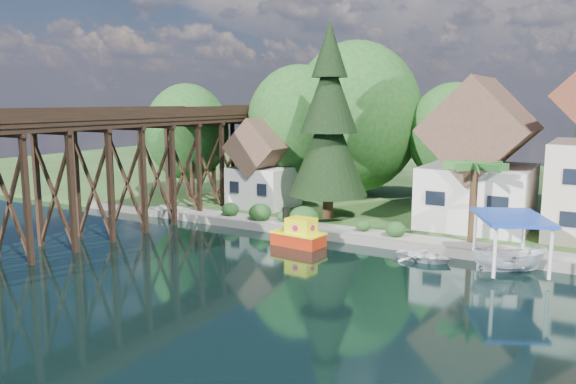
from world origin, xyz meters
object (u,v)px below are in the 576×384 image
object	(u,v)px
shed	(264,169)
trestle_bridge	(145,158)
house_left	(479,164)
palm_tree	(475,168)
conifer	(329,126)
boat_canopy	(510,248)
tugboat	(299,235)
boat_white_a	(424,255)

from	to	relation	value
shed	trestle_bridge	bearing A→B (deg)	-118.19
house_left	palm_tree	size ratio (longest dim) A/B	1.95
conifer	palm_tree	size ratio (longest dim) A/B	2.70
house_left	conifer	bearing A→B (deg)	-163.26
house_left	boat_canopy	xyz separation A→B (m)	(3.79, -9.50, -3.72)
palm_tree	boat_canopy	bearing A→B (deg)	-52.28
trestle_bridge	tugboat	size ratio (longest dim) A/B	11.90
palm_tree	trestle_bridge	bearing A→B (deg)	-167.86
conifer	boat_canopy	distance (m)	17.16
shed	boat_white_a	distance (m)	19.07
boat_canopy	boat_white_a	bearing A→B (deg)	-178.10
conifer	trestle_bridge	bearing A→B (deg)	-148.10
palm_tree	house_left	bearing A→B (deg)	98.49
boat_canopy	conifer	bearing A→B (deg)	156.89
conifer	tugboat	distance (m)	10.10
trestle_bridge	house_left	xyz separation A→B (m)	(23.00, 10.83, -0.21)
conifer	boat_white_a	bearing A→B (deg)	-33.40
conifer	boat_canopy	size ratio (longest dim) A/B	2.48
conifer	tugboat	bearing A→B (deg)	-79.78
trestle_bridge	palm_tree	size ratio (longest dim) A/B	7.80
shed	tugboat	size ratio (longest dim) A/B	2.11
boat_white_a	palm_tree	bearing A→B (deg)	-23.05
house_left	shed	bearing A→B (deg)	-175.23
boat_canopy	trestle_bridge	bearing A→B (deg)	-177.16
boat_white_a	boat_canopy	xyz separation A→B (m)	(4.91, 0.16, 1.06)
boat_canopy	house_left	bearing A→B (deg)	111.76
shed	tugboat	xyz separation A→B (m)	(8.44, -8.85, -3.06)
shed	conifer	xyz separation A→B (m)	(7.16, -1.76, 4.02)
trestle_bridge	house_left	distance (m)	25.42
trestle_bridge	tugboat	xyz separation A→B (m)	(13.44, 0.48, -4.58)
palm_tree	boat_canopy	world-z (taller)	palm_tree
trestle_bridge	palm_tree	xyz separation A→B (m)	(23.85, 5.13, 0.09)
boat_white_a	boat_canopy	distance (m)	5.03
trestle_bridge	tugboat	world-z (taller)	trestle_bridge
palm_tree	tugboat	world-z (taller)	palm_tree
palm_tree	shed	bearing A→B (deg)	167.45
conifer	boat_canopy	xyz separation A→B (m)	(14.63, -6.24, -6.43)
tugboat	house_left	bearing A→B (deg)	47.27
house_left	boat_white_a	distance (m)	10.84
house_left	palm_tree	distance (m)	5.77
conifer	palm_tree	world-z (taller)	conifer
house_left	tugboat	distance (m)	14.75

